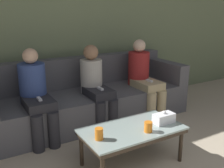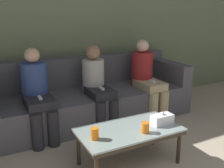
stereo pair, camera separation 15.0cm
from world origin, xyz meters
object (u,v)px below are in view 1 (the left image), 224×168
(cup_near_left, at_px, (148,127))
(seated_person_mid_right, at_px, (143,76))
(seated_person_left_end, at_px, (36,93))
(seated_person_mid_left, at_px, (95,84))
(couch, at_px, (88,98))
(cup_near_right, at_px, (99,134))
(coffee_table, at_px, (132,132))
(tissue_box, at_px, (164,118))

(cup_near_left, bearing_deg, seated_person_mid_right, 55.21)
(seated_person_left_end, height_order, seated_person_mid_left, seated_person_left_end)
(couch, bearing_deg, cup_near_right, -111.40)
(coffee_table, height_order, tissue_box, tissue_box)
(cup_near_left, bearing_deg, seated_person_mid_left, 88.36)
(seated_person_left_end, bearing_deg, seated_person_mid_left, -0.30)
(seated_person_mid_right, bearing_deg, couch, 163.83)
(couch, bearing_deg, seated_person_mid_left, -90.00)
(seated_person_mid_right, bearing_deg, seated_person_mid_left, -179.77)
(cup_near_left, height_order, tissue_box, tissue_box)
(coffee_table, bearing_deg, seated_person_mid_left, 83.31)
(cup_near_left, relative_size, seated_person_left_end, 0.09)
(couch, relative_size, coffee_table, 2.78)
(coffee_table, relative_size, cup_near_right, 9.20)
(cup_near_left, bearing_deg, couch, 88.63)
(coffee_table, relative_size, cup_near_left, 9.91)
(couch, distance_m, cup_near_left, 1.40)
(couch, relative_size, tissue_box, 12.72)
(cup_near_left, xyz_separation_m, cup_near_right, (-0.47, 0.10, 0.00))
(coffee_table, distance_m, cup_near_right, 0.40)
(couch, distance_m, cup_near_right, 1.40)
(couch, xyz_separation_m, seated_person_mid_right, (0.78, -0.23, 0.27))
(coffee_table, bearing_deg, cup_near_left, -57.99)
(cup_near_left, relative_size, seated_person_mid_left, 0.09)
(cup_near_left, relative_size, tissue_box, 0.46)
(cup_near_left, relative_size, cup_near_right, 0.93)
(couch, height_order, seated_person_mid_left, seated_person_mid_left)
(coffee_table, relative_size, seated_person_left_end, 0.93)
(seated_person_mid_left, bearing_deg, coffee_table, -96.69)
(tissue_box, xyz_separation_m, seated_person_mid_right, (0.55, 1.09, 0.14))
(seated_person_mid_left, height_order, seated_person_mid_right, seated_person_mid_right)
(cup_near_right, bearing_deg, coffee_table, 5.88)
(cup_near_right, height_order, seated_person_mid_left, seated_person_mid_left)
(couch, bearing_deg, seated_person_left_end, -163.90)
(seated_person_mid_left, bearing_deg, seated_person_mid_right, 0.23)
(couch, relative_size, seated_person_left_end, 2.59)
(seated_person_left_end, bearing_deg, cup_near_left, -57.50)
(seated_person_mid_right, bearing_deg, cup_near_left, -124.79)
(seated_person_mid_left, bearing_deg, tissue_box, -77.92)
(tissue_box, height_order, seated_person_left_end, seated_person_left_end)
(coffee_table, relative_size, seated_person_mid_right, 0.92)
(cup_near_right, relative_size, seated_person_mid_left, 0.10)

